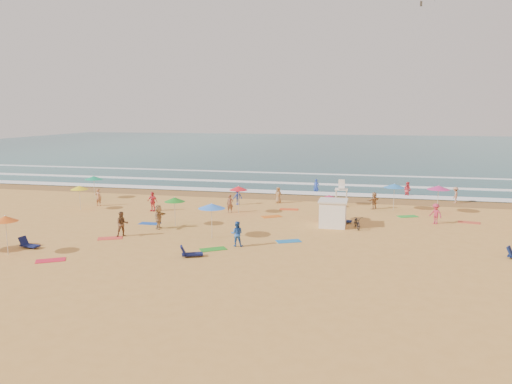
# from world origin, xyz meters

# --- Properties ---
(ground) EXTENTS (220.00, 220.00, 0.00)m
(ground) POSITION_xyz_m (0.00, 0.00, 0.00)
(ground) COLOR gold
(ground) RESTS_ON ground
(ocean) EXTENTS (220.00, 140.00, 0.18)m
(ocean) POSITION_xyz_m (0.00, 84.00, 0.00)
(ocean) COLOR #0C4756
(ocean) RESTS_ON ground
(wet_sand) EXTENTS (220.00, 220.00, 0.00)m
(wet_sand) POSITION_xyz_m (0.00, 12.50, 0.01)
(wet_sand) COLOR olive
(wet_sand) RESTS_ON ground
(surf_foam) EXTENTS (200.00, 18.70, 0.05)m
(surf_foam) POSITION_xyz_m (0.00, 21.32, 0.10)
(surf_foam) COLOR white
(surf_foam) RESTS_ON ground
(cabana) EXTENTS (2.00, 2.00, 2.00)m
(cabana) POSITION_xyz_m (5.23, -0.10, 1.00)
(cabana) COLOR white
(cabana) RESTS_ON ground
(cabana_roof) EXTENTS (2.20, 2.20, 0.12)m
(cabana_roof) POSITION_xyz_m (5.23, -0.10, 2.06)
(cabana_roof) COLOR silver
(cabana_roof) RESTS_ON cabana
(bicycle) EXTENTS (1.04, 1.97, 0.99)m
(bicycle) POSITION_xyz_m (7.13, -0.40, 0.49)
(bicycle) COLOR black
(bicycle) RESTS_ON ground
(lifeguard_stand) EXTENTS (1.20, 1.20, 2.10)m
(lifeguard_stand) POSITION_xyz_m (5.33, 9.15, 1.05)
(lifeguard_stand) COLOR white
(lifeguard_stand) RESTS_ON ground
(beach_umbrellas) EXTENTS (46.96, 22.72, 0.67)m
(beach_umbrellas) POSITION_xyz_m (1.45, -0.51, 2.23)
(beach_umbrellas) COLOR orange
(beach_umbrellas) RESTS_ON ground
(loungers) EXTENTS (52.93, 20.07, 0.34)m
(loungers) POSITION_xyz_m (5.46, -3.01, 0.17)
(loungers) COLOR #0E134A
(loungers) RESTS_ON ground
(towels) EXTENTS (29.84, 20.36, 0.03)m
(towels) POSITION_xyz_m (1.57, -2.85, 0.01)
(towels) COLOR red
(towels) RESTS_ON ground
(beachgoers) EXTENTS (42.25, 24.32, 2.12)m
(beachgoers) POSITION_xyz_m (-1.44, 3.00, 0.83)
(beachgoers) COLOR #AA724E
(beachgoers) RESTS_ON ground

